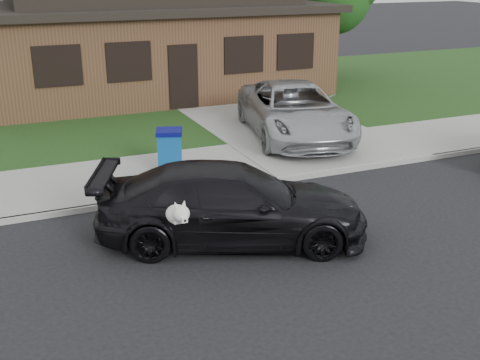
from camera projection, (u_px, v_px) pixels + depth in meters
name	position (u px, v px, depth m)	size (l,w,h in m)	color
ground	(163.00, 285.00, 9.43)	(120.00, 120.00, 0.00)	black
sidewalk	(100.00, 182.00, 13.73)	(60.00, 3.00, 0.12)	gray
curb	(114.00, 205.00, 12.43)	(60.00, 0.12, 0.12)	gray
lawn	(55.00, 109.00, 20.64)	(60.00, 13.00, 0.13)	#193814
driveway	(250.00, 111.00, 20.28)	(4.50, 13.00, 0.14)	gray
sedan	(232.00, 204.00, 10.74)	(5.21, 3.63, 1.40)	black
minivan	(295.00, 111.00, 16.83)	(2.47, 5.36, 1.49)	#ACAFB3
recycling_bin	(170.00, 150.00, 14.16)	(0.76, 0.76, 1.00)	#0C4B8D
house	(150.00, 36.00, 23.16)	(12.60, 8.60, 4.65)	#422B1C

